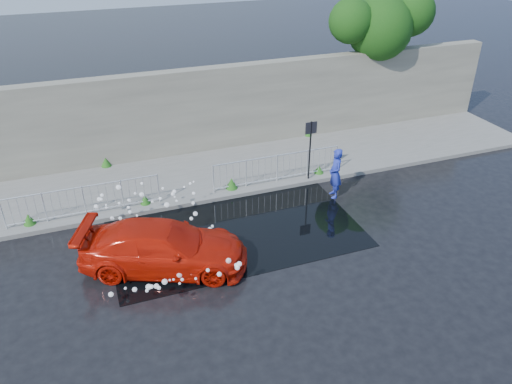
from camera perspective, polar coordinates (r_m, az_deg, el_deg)
ground at (r=15.63m, az=-3.16°, el=-6.50°), size 90.00×90.00×0.00m
pavement at (r=19.73m, az=-7.53°, el=1.79°), size 30.00×4.00×0.15m
curb at (r=18.02m, az=-6.03°, el=-0.98°), size 30.00×0.25×0.16m
retaining_wall at (r=20.96m, az=-9.29°, el=8.85°), size 30.00×0.60×3.50m
puddle at (r=16.53m, az=-2.55°, el=-4.22°), size 8.00×5.00×0.01m
sign_post at (r=18.65m, az=6.23°, el=5.80°), size 0.45×0.06×2.50m
tree at (r=23.96m, az=14.25°, el=18.17°), size 5.06×2.89×6.29m
railing_left at (r=17.65m, az=-19.08°, el=-0.84°), size 5.05×0.05×1.10m
railing_right at (r=18.82m, az=2.45°, el=2.86°), size 5.05×0.05×1.10m
weeds at (r=19.04m, az=-8.41°, el=1.51°), size 12.17×3.93×0.42m
water_spray at (r=15.49m, az=-10.97°, el=-4.29°), size 3.64×5.47×1.01m
red_car at (r=14.73m, az=-10.49°, el=-6.22°), size 5.20×3.62×1.40m
person at (r=18.14m, az=9.06°, el=2.12°), size 0.58×0.76×1.88m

